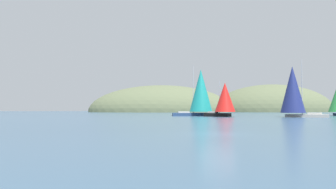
# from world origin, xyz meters

# --- Properties ---
(ground_plane) EXTENTS (360.00, 360.00, 0.00)m
(ground_plane) POSITION_xyz_m (0.00, 0.00, 0.00)
(ground_plane) COLOR #385670
(headland_right) EXTENTS (60.73, 44.00, 27.17)m
(headland_right) POSITION_xyz_m (60.00, 135.00, 0.00)
(headland_right) COLOR #5B6647
(headland_right) RESTS_ON ground_plane
(headland_center) EXTENTS (70.15, 44.00, 25.68)m
(headland_center) POSITION_xyz_m (5.00, 135.00, 0.00)
(headland_center) COLOR #5B6647
(headland_center) RESTS_ON ground_plane
(sailboat_red_spinnaker) EXTENTS (7.47, 7.14, 7.92)m
(sailboat_red_spinnaker) POSITION_xyz_m (12.88, 47.23, 4.03)
(sailboat_red_spinnaker) COLOR black
(sailboat_red_spinnaker) RESTS_ON ground_plane
(sailboat_navy_sail) EXTENTS (9.91, 8.02, 12.09)m
(sailboat_navy_sail) POSITION_xyz_m (26.36, 42.39, 5.55)
(sailboat_navy_sail) COLOR #B7B2A8
(sailboat_navy_sail) RESTS_ON ground_plane
(sailboat_teal_sail) EXTENTS (9.69, 5.54, 12.21)m
(sailboat_teal_sail) POSITION_xyz_m (8.89, 54.66, 5.91)
(sailboat_teal_sail) COLOR navy
(sailboat_teal_sail) RESTS_ON ground_plane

